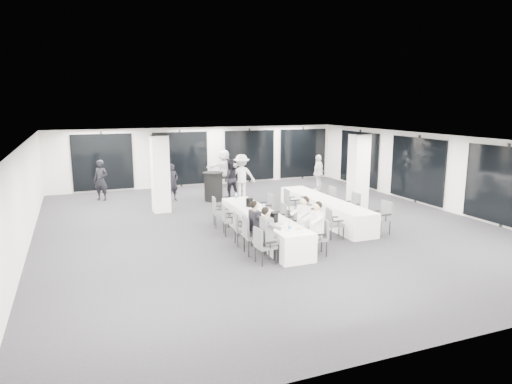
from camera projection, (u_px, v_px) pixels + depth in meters
room at (277, 177)px, 15.98m from camera, size 14.04×16.04×2.84m
column_left at (160, 174)px, 16.54m from camera, size 0.60×0.60×2.80m
column_right at (358, 172)px, 17.08m from camera, size 0.60×0.60×2.80m
banquet_table_main at (262, 226)px, 13.45m from camera, size 0.90×5.00×0.75m
banquet_table_side at (324, 210)px, 15.48m from camera, size 0.90×5.00×0.75m
cocktail_table at (213, 186)px, 18.56m from camera, size 0.85×0.85×1.17m
chair_main_left_near at (263, 243)px, 11.26m from camera, size 0.50×0.55×0.92m
chair_main_left_second at (251, 233)px, 11.97m from camera, size 0.56×0.61×1.02m
chair_main_left_mid at (240, 227)px, 12.75m from camera, size 0.54×0.58×0.94m
chair_main_left_fourth at (228, 218)px, 13.74m from camera, size 0.54×0.58×0.93m
chair_main_left_far at (218, 210)px, 14.63m from camera, size 0.56×0.60×0.97m
chair_main_right_near at (320, 235)px, 11.94m from camera, size 0.56×0.60×0.95m
chair_main_right_second at (306, 229)px, 12.63m from camera, size 0.53×0.56×0.89m
chair_main_right_mid at (293, 221)px, 13.40m from camera, size 0.51×0.55×0.91m
chair_main_right_fourth at (280, 215)px, 14.24m from camera, size 0.47×0.52×0.86m
chair_main_right_far at (267, 206)px, 15.21m from camera, size 0.51×0.56×0.96m
chair_side_left_near at (333, 222)px, 13.39m from camera, size 0.54×0.56×0.90m
chair_side_left_mid at (309, 209)px, 14.73m from camera, size 0.50×0.56×0.97m
chair_side_left_far at (290, 201)px, 15.95m from camera, size 0.55×0.59×0.98m
chair_side_right_near at (383, 215)px, 13.86m from camera, size 0.52×0.58×1.01m
chair_side_right_mid at (352, 205)px, 15.35m from camera, size 0.49×0.55×0.97m
chair_side_right_far at (329, 197)px, 16.72m from camera, size 0.48×0.53×0.92m
seated_guest_a at (269, 231)px, 11.27m from camera, size 0.50×0.38×1.44m
seated_guest_b at (257, 224)px, 11.98m from camera, size 0.50×0.38×1.44m
seated_guest_c at (315, 225)px, 11.84m from camera, size 0.50×0.38×1.44m
seated_guest_d at (302, 219)px, 12.50m from camera, size 0.50×0.38×1.44m
standing_guest_a at (172, 180)px, 18.49m from camera, size 0.80×0.75×1.73m
standing_guest_b at (230, 176)px, 19.11m from camera, size 0.91×0.57×1.86m
standing_guest_c at (242, 173)px, 19.28m from camera, size 1.43×0.91×2.05m
standing_guest_d at (318, 171)px, 20.57m from camera, size 1.25×1.16×1.87m
standing_guest_f at (224, 166)px, 21.61m from camera, size 1.91×0.87×2.02m
standing_guest_g at (101, 177)px, 18.59m from camera, size 0.88×0.85×1.89m
standing_guest_h at (361, 175)px, 19.75m from camera, size 0.95×0.97×1.75m
ice_bucket_near at (274, 217)px, 12.38m from camera, size 0.24×0.24×0.27m
ice_bucket_far at (249, 202)px, 14.23m from camera, size 0.23×0.23×0.26m
water_bottle_a at (290, 226)px, 11.51m from camera, size 0.08×0.08×0.24m
water_bottle_b at (264, 208)px, 13.57m from camera, size 0.08×0.08×0.24m
water_bottle_c at (236, 196)px, 15.26m from camera, size 0.07×0.07×0.22m
plate_a at (281, 224)px, 12.13m from camera, size 0.19×0.19×0.03m
plate_b at (299, 229)px, 11.67m from camera, size 0.20×0.20×0.03m
plate_c at (269, 216)px, 13.00m from camera, size 0.22×0.22×0.03m
wine_glass at (303, 227)px, 11.34m from camera, size 0.08×0.08×0.20m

